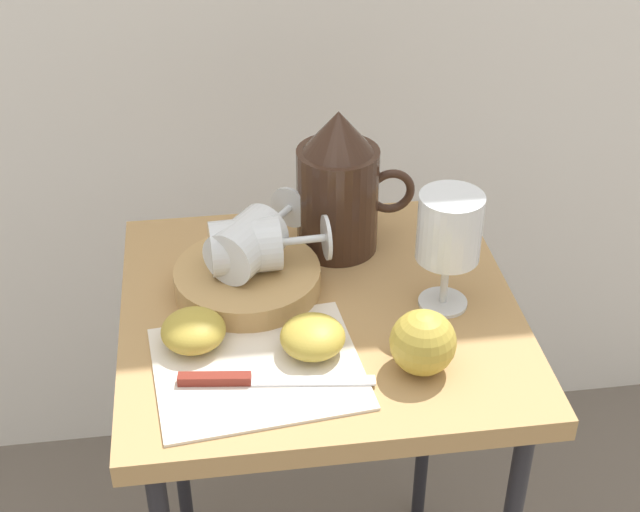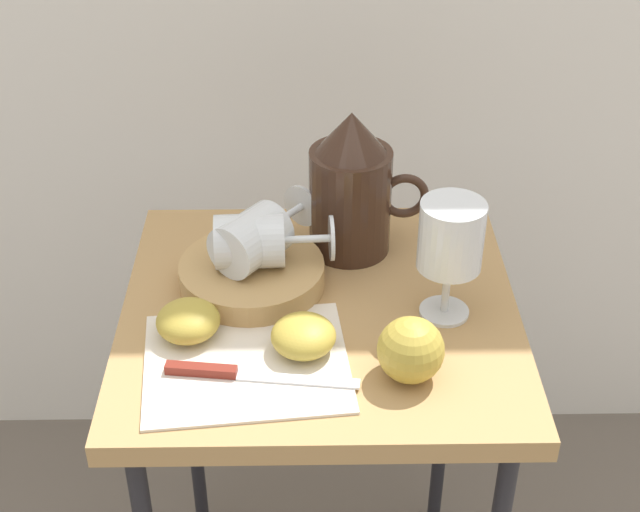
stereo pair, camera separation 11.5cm
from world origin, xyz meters
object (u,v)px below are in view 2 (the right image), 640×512
at_px(pitcher, 351,196).
at_px(apple_whole, 411,350).
at_px(apple_half_right, 303,336).
at_px(apple_half_left, 188,321).
at_px(wine_glass_tipped_far, 253,238).
at_px(wine_glass_tipped_near, 253,241).
at_px(table, 320,349).
at_px(basket_tray, 252,275).
at_px(knife, 233,373).
at_px(wine_glass_upright, 451,242).

bearing_deg(pitcher, apple_whole, -78.12).
bearing_deg(apple_half_right, apple_half_left, 167.49).
height_order(wine_glass_tipped_far, apple_whole, wine_glass_tipped_far).
bearing_deg(pitcher, wine_glass_tipped_near, -145.23).
distance_m(wine_glass_tipped_near, apple_whole, 0.27).
relative_size(table, apple_half_left, 8.63).
bearing_deg(pitcher, basket_tray, -146.10).
relative_size(wine_glass_tipped_far, knife, 0.71).
bearing_deg(wine_glass_tipped_near, wine_glass_tipped_far, 91.78).
xyz_separation_m(apple_half_left, knife, (0.06, -0.08, -0.02)).
bearing_deg(apple_whole, wine_glass_upright, 64.80).
bearing_deg(wine_glass_tipped_far, apple_half_left, -123.87).
xyz_separation_m(basket_tray, pitcher, (0.13, 0.09, 0.07)).
height_order(pitcher, wine_glass_upright, pitcher).
bearing_deg(apple_half_right, knife, -150.77).
xyz_separation_m(wine_glass_tipped_far, knife, (-0.02, -0.19, -0.06)).
xyz_separation_m(table, apple_whole, (0.10, -0.14, 0.11)).
height_order(wine_glass_tipped_near, wine_glass_tipped_far, wine_glass_tipped_far).
distance_m(table, wine_glass_tipped_near, 0.17).
xyz_separation_m(wine_glass_tipped_far, apple_half_right, (0.06, -0.15, -0.05)).
height_order(wine_glass_tipped_near, knife, wine_glass_tipped_near).
xyz_separation_m(wine_glass_tipped_near, knife, (-0.02, -0.19, -0.06)).
bearing_deg(pitcher, wine_glass_tipped_far, -147.10).
relative_size(table, wine_glass_tipped_near, 4.33).
bearing_deg(basket_tray, knife, -94.43).
relative_size(table, basket_tray, 3.53).
relative_size(pitcher, wine_glass_tipped_near, 1.33).
distance_m(wine_glass_upright, wine_glass_tipped_far, 0.26).
xyz_separation_m(apple_half_right, apple_whole, (0.12, -0.04, 0.01)).
height_order(table, apple_half_left, apple_half_left).
xyz_separation_m(wine_glass_upright, knife, (-0.26, -0.12, -0.10)).
relative_size(wine_glass_upright, wine_glass_tipped_far, 1.00).
bearing_deg(table, wine_glass_tipped_far, 147.44).
height_order(wine_glass_tipped_near, apple_half_left, wine_glass_tipped_near).
bearing_deg(pitcher, table, -107.77).
relative_size(pitcher, apple_whole, 2.65).
bearing_deg(apple_whole, wine_glass_tipped_near, 135.65).
xyz_separation_m(wine_glass_upright, wine_glass_tipped_far, (-0.25, 0.07, -0.04)).
distance_m(pitcher, knife, 0.32).
xyz_separation_m(apple_half_left, apple_half_right, (0.14, -0.03, 0.00)).
xyz_separation_m(basket_tray, apple_whole, (0.19, -0.18, 0.02)).
bearing_deg(knife, wine_glass_upright, 24.85).
distance_m(apple_whole, knife, 0.21).
bearing_deg(wine_glass_tipped_near, apple_half_left, -125.39).
height_order(basket_tray, apple_whole, apple_whole).
distance_m(basket_tray, wine_glass_tipped_near, 0.05).
height_order(basket_tray, wine_glass_upright, wine_glass_upright).
distance_m(wine_glass_upright, knife, 0.31).
distance_m(wine_glass_upright, apple_half_right, 0.21).
relative_size(wine_glass_upright, apple_half_right, 2.06).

